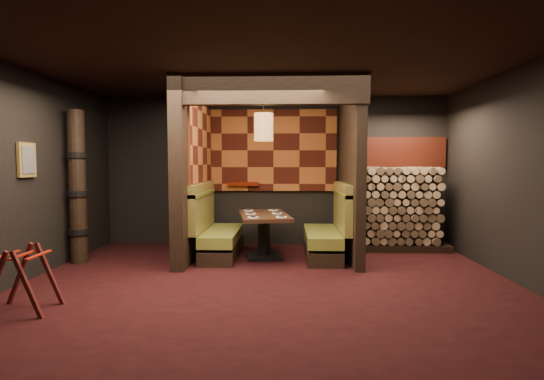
{
  "coord_description": "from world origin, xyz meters",
  "views": [
    {
      "loc": [
        0.25,
        -5.41,
        1.58
      ],
      "look_at": [
        0.0,
        1.3,
        1.15
      ],
      "focal_mm": 28.0,
      "sensor_mm": 36.0,
      "label": 1
    }
  ],
  "objects_px": {
    "dining_table": "(264,228)",
    "firewood_stack": "(399,208)",
    "booth_bench_left": "(216,233)",
    "pendant_lamp": "(264,127)",
    "luggage_rack": "(23,277)",
    "booth_bench_right": "(328,233)",
    "totem_column": "(77,188)"
  },
  "relations": [
    {
      "from": "dining_table",
      "to": "firewood_stack",
      "type": "xyz_separation_m",
      "value": [
        2.43,
        0.81,
        0.24
      ]
    },
    {
      "from": "booth_bench_left",
      "to": "pendant_lamp",
      "type": "xyz_separation_m",
      "value": [
        0.82,
        -0.16,
        1.76
      ]
    },
    {
      "from": "booth_bench_left",
      "to": "dining_table",
      "type": "bearing_deg",
      "value": -7.82
    },
    {
      "from": "booth_bench_left",
      "to": "firewood_stack",
      "type": "bearing_deg",
      "value": 12.17
    },
    {
      "from": "booth_bench_left",
      "to": "dining_table",
      "type": "height_order",
      "value": "booth_bench_left"
    },
    {
      "from": "luggage_rack",
      "to": "booth_bench_right",
      "type": "bearing_deg",
      "value": 37.86
    },
    {
      "from": "booth_bench_right",
      "to": "dining_table",
      "type": "distance_m",
      "value": 1.09
    },
    {
      "from": "booth_bench_left",
      "to": "pendant_lamp",
      "type": "distance_m",
      "value": 1.95
    },
    {
      "from": "booth_bench_left",
      "to": "luggage_rack",
      "type": "xyz_separation_m",
      "value": [
        -1.61,
        -2.72,
        -0.03
      ]
    },
    {
      "from": "dining_table",
      "to": "totem_column",
      "type": "distance_m",
      "value": 3.02
    },
    {
      "from": "booth_bench_left",
      "to": "totem_column",
      "type": "distance_m",
      "value": 2.3
    },
    {
      "from": "booth_bench_left",
      "to": "luggage_rack",
      "type": "relative_size",
      "value": 2.16
    },
    {
      "from": "booth_bench_right",
      "to": "pendant_lamp",
      "type": "xyz_separation_m",
      "value": [
        -1.07,
        -0.16,
        1.76
      ]
    },
    {
      "from": "booth_bench_right",
      "to": "luggage_rack",
      "type": "distance_m",
      "value": 4.43
    },
    {
      "from": "luggage_rack",
      "to": "firewood_stack",
      "type": "xyz_separation_m",
      "value": [
        4.85,
        3.42,
        0.38
      ]
    },
    {
      "from": "dining_table",
      "to": "booth_bench_left",
      "type": "bearing_deg",
      "value": 172.18
    },
    {
      "from": "booth_bench_left",
      "to": "firewood_stack",
      "type": "height_order",
      "value": "firewood_stack"
    },
    {
      "from": "pendant_lamp",
      "to": "firewood_stack",
      "type": "height_order",
      "value": "pendant_lamp"
    },
    {
      "from": "booth_bench_left",
      "to": "luggage_rack",
      "type": "height_order",
      "value": "booth_bench_left"
    },
    {
      "from": "booth_bench_right",
      "to": "totem_column",
      "type": "xyz_separation_m",
      "value": [
        -3.98,
        -0.55,
        0.79
      ]
    },
    {
      "from": "booth_bench_left",
      "to": "totem_column",
      "type": "xyz_separation_m",
      "value": [
        -2.09,
        -0.55,
        0.79
      ]
    },
    {
      "from": "booth_bench_left",
      "to": "totem_column",
      "type": "bearing_deg",
      "value": -165.25
    },
    {
      "from": "totem_column",
      "to": "firewood_stack",
      "type": "bearing_deg",
      "value": 13.19
    },
    {
      "from": "booth_bench_left",
      "to": "firewood_stack",
      "type": "relative_size",
      "value": 0.92
    },
    {
      "from": "pendant_lamp",
      "to": "firewood_stack",
      "type": "relative_size",
      "value": 0.53
    },
    {
      "from": "pendant_lamp",
      "to": "booth_bench_right",
      "type": "bearing_deg",
      "value": 8.59
    },
    {
      "from": "luggage_rack",
      "to": "booth_bench_left",
      "type": "bearing_deg",
      "value": 59.44
    },
    {
      "from": "booth_bench_left",
      "to": "dining_table",
      "type": "xyz_separation_m",
      "value": [
        0.82,
        -0.11,
        0.11
      ]
    },
    {
      "from": "pendant_lamp",
      "to": "luggage_rack",
      "type": "height_order",
      "value": "pendant_lamp"
    },
    {
      "from": "pendant_lamp",
      "to": "totem_column",
      "type": "distance_m",
      "value": 3.09
    },
    {
      "from": "booth_bench_right",
      "to": "totem_column",
      "type": "relative_size",
      "value": 0.67
    },
    {
      "from": "totem_column",
      "to": "dining_table",
      "type": "bearing_deg",
      "value": 8.56
    }
  ]
}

